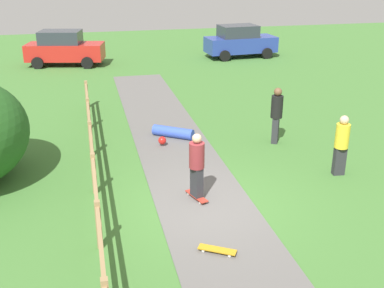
% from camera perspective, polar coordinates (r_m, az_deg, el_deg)
% --- Properties ---
extents(ground_plane, '(60.00, 60.00, 0.00)m').
position_cam_1_polar(ground_plane, '(11.88, 1.49, -7.29)').
color(ground_plane, '#427533').
extents(asphalt_path, '(2.40, 28.00, 0.02)m').
position_cam_1_polar(asphalt_path, '(11.87, 1.49, -7.25)').
color(asphalt_path, '#605E5B').
rests_on(asphalt_path, ground_plane).
extents(wooden_fence, '(0.12, 18.12, 1.10)m').
position_cam_1_polar(wooden_fence, '(11.26, -11.46, -5.61)').
color(wooden_fence, '#997A51').
rests_on(wooden_fence, ground_plane).
extents(skater_riding, '(0.48, 0.82, 1.74)m').
position_cam_1_polar(skater_riding, '(11.69, 0.57, -2.34)').
color(skater_riding, '#B23326').
rests_on(skater_riding, asphalt_path).
extents(skater_fallen, '(1.38, 1.37, 0.36)m').
position_cam_1_polar(skater_fallen, '(16.01, -2.40, 1.34)').
color(skater_fallen, blue).
rests_on(skater_fallen, asphalt_path).
extents(skateboard_loose, '(0.79, 0.59, 0.08)m').
position_cam_1_polar(skateboard_loose, '(10.08, 3.04, -12.52)').
color(skateboard_loose, '#BF8C19').
rests_on(skateboard_loose, asphalt_path).
extents(bystander_yellow, '(0.41, 0.41, 1.74)m').
position_cam_1_polar(bystander_yellow, '(13.71, 17.48, 0.17)').
color(bystander_yellow, '#2D2D33').
rests_on(bystander_yellow, ground_plane).
extents(bystander_black, '(0.52, 0.52, 1.86)m').
position_cam_1_polar(bystander_black, '(15.62, 10.09, 3.72)').
color(bystander_black, '#2D2D33').
rests_on(bystander_black, ground_plane).
extents(parked_car_blue, '(4.31, 2.24, 1.92)m').
position_cam_1_polar(parked_car_blue, '(29.46, 5.77, 12.14)').
color(parked_car_blue, '#283D99').
rests_on(parked_car_blue, ground_plane).
extents(parked_car_red, '(4.46, 2.66, 1.92)m').
position_cam_1_polar(parked_car_red, '(27.97, -15.07, 11.02)').
color(parked_car_red, red).
rests_on(parked_car_red, ground_plane).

